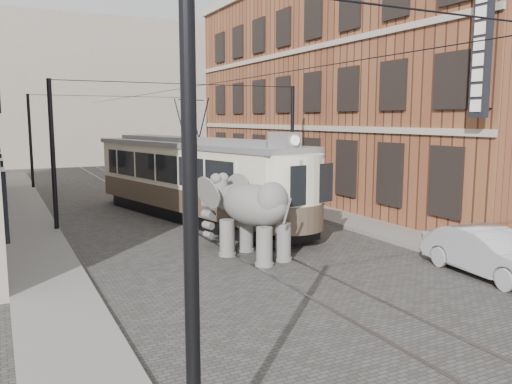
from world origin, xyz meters
TOP-DOWN VIEW (x-y plane):
  - ground at (0.00, 0.00)m, footprint 120.00×120.00m
  - tram_rails at (0.00, 0.00)m, footprint 1.54×80.00m
  - sidewalk_right at (6.00, 0.00)m, footprint 2.00×60.00m
  - sidewalk_left at (-6.50, 0.00)m, footprint 2.00×60.00m
  - brick_building at (11.00, 9.00)m, footprint 8.00×26.00m
  - distant_block at (0.00, 40.00)m, footprint 28.00×10.00m
  - catenary at (-0.20, 5.00)m, footprint 11.00×30.20m
  - tram at (0.17, 6.14)m, footprint 5.80×13.71m
  - elephant at (-0.29, -0.98)m, footprint 3.66×4.90m
  - parked_car at (4.83, -5.70)m, footprint 1.79×4.28m

SIDE VIEW (x-z plane):
  - ground at x=0.00m, z-range 0.00..0.00m
  - tram_rails at x=0.00m, z-range 0.00..0.02m
  - sidewalk_right at x=6.00m, z-range 0.00..0.15m
  - sidewalk_left at x=-6.50m, z-range 0.00..0.15m
  - parked_car at x=4.83m, z-range 0.00..1.38m
  - elephant at x=-0.29m, z-range 0.00..2.67m
  - tram at x=0.17m, z-range 0.00..5.33m
  - catenary at x=-0.20m, z-range 0.00..6.00m
  - brick_building at x=11.00m, z-range 0.00..12.00m
  - distant_block at x=0.00m, z-range 0.00..14.00m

